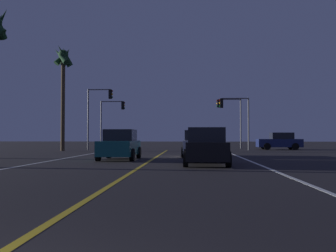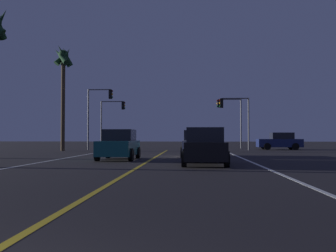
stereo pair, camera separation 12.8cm
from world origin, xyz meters
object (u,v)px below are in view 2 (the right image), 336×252
object	(u,v)px
traffic_light_far_right	(229,112)
palm_tree_left_far	(63,67)
car_oncoming	(119,145)
traffic_light_near_right	(234,111)
car_ahead_far	(197,144)
car_crossing_side	(280,141)
traffic_light_far_left	(113,113)
traffic_light_near_left	(99,105)
car_lead_same_lane	(204,147)

from	to	relation	value
traffic_light_far_right	palm_tree_left_far	distance (m)	18.18
car_oncoming	traffic_light_near_right	xyz separation A→B (m)	(8.18, 15.44, 2.91)
traffic_light_near_right	palm_tree_left_far	size ratio (longest dim) A/B	0.52
traffic_light_far_right	traffic_light_near_right	bearing A→B (deg)	88.71
car_ahead_far	traffic_light_far_right	size ratio (longest dim) A/B	0.79
car_crossing_side	traffic_light_far_left	distance (m)	18.19
traffic_light_near_right	traffic_light_near_left	distance (m)	13.04
traffic_light_far_left	car_ahead_far	bearing A→B (deg)	-62.67
traffic_light_far_right	traffic_light_far_left	distance (m)	12.95
car_crossing_side	car_lead_same_lane	world-z (taller)	same
traffic_light_near_left	traffic_light_far_right	xyz separation A→B (m)	(13.15, 5.50, -0.31)
car_oncoming	palm_tree_left_far	world-z (taller)	palm_tree_left_far
car_crossing_side	palm_tree_left_far	world-z (taller)	palm_tree_left_far
car_crossing_side	traffic_light_far_left	world-z (taller)	traffic_light_far_left
car_crossing_side	traffic_light_near_right	world-z (taller)	traffic_light_near_right
car_lead_same_lane	traffic_light_far_right	xyz separation A→B (m)	(3.65, 24.73, 3.20)
traffic_light_far_right	palm_tree_left_far	bearing A→B (deg)	27.07
traffic_light_near_left	traffic_light_far_left	size ratio (longest dim) A/B	1.12
car_oncoming	palm_tree_left_far	size ratio (longest dim) A/B	0.44
car_crossing_side	car_ahead_far	bearing A→B (deg)	58.62
traffic_light_near_right	traffic_light_far_left	world-z (taller)	traffic_light_far_left
traffic_light_far_right	traffic_light_far_left	xyz separation A→B (m)	(-12.95, 0.00, -0.11)
palm_tree_left_far	traffic_light_far_left	bearing A→B (deg)	70.21
car_ahead_far	traffic_light_far_left	world-z (taller)	traffic_light_far_left
traffic_light_near_left	palm_tree_left_far	world-z (taller)	palm_tree_left_far
traffic_light_near_left	car_lead_same_lane	bearing A→B (deg)	-63.73
car_ahead_far	traffic_light_far_left	distance (m)	19.99
car_oncoming	car_crossing_side	bearing A→B (deg)	143.28
car_ahead_far	car_crossing_side	distance (m)	16.28
car_lead_same_lane	palm_tree_left_far	distance (m)	21.74
car_crossing_side	traffic_light_far_right	size ratio (longest dim) A/B	0.79
car_ahead_far	traffic_light_far_right	distance (m)	18.25
car_lead_same_lane	traffic_light_far_left	world-z (taller)	traffic_light_far_left
palm_tree_left_far	car_lead_same_lane	bearing A→B (deg)	-53.71
traffic_light_near_right	traffic_light_far_left	distance (m)	13.95
car_lead_same_lane	traffic_light_near_right	bearing A→B (deg)	-10.40
car_crossing_side	car_lead_same_lane	xyz separation A→B (m)	(-8.26, -21.09, 0.00)
car_oncoming	car_lead_same_lane	bearing A→B (deg)	50.75
car_crossing_side	traffic_light_far_left	bearing A→B (deg)	-11.73
traffic_light_near_right	traffic_light_near_left	world-z (taller)	traffic_light_near_left
car_crossing_side	traffic_light_far_right	distance (m)	6.69
car_crossing_side	car_lead_same_lane	bearing A→B (deg)	68.62
car_ahead_far	car_lead_same_lane	size ratio (longest dim) A/B	1.00
traffic_light_near_right	car_ahead_far	bearing A→B (deg)	72.69
traffic_light_near_left	car_ahead_far	bearing A→B (deg)	-52.41
car_lead_same_lane	palm_tree_left_far	size ratio (longest dim) A/B	0.44
car_lead_same_lane	traffic_light_near_right	world-z (taller)	traffic_light_near_right
car_crossing_side	traffic_light_near_left	bearing A→B (deg)	5.97
traffic_light_near_right	traffic_light_far_left	bearing A→B (deg)	-23.21
car_lead_same_lane	traffic_light_near_right	distance (m)	19.77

